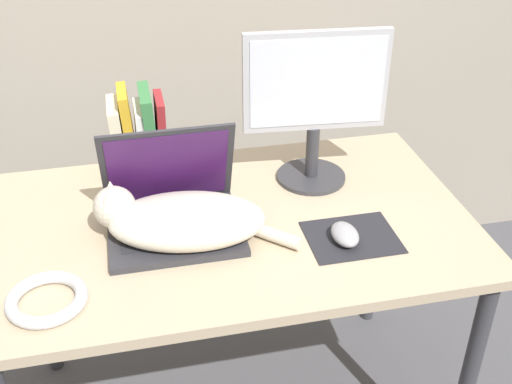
# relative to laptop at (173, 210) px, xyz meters

# --- Properties ---
(desk) EXTENTS (1.22, 0.74, 0.74)m
(desk) POSITION_rel_laptop_xyz_m (0.15, 0.00, -0.13)
(desk) COLOR tan
(desk) RESTS_ON ground_plane
(laptop) EXTENTS (0.33, 0.27, 0.27)m
(laptop) POSITION_rel_laptop_xyz_m (0.00, 0.00, 0.00)
(laptop) COLOR #2D2D33
(laptop) RESTS_ON desk
(cat) EXTENTS (0.48, 0.26, 0.14)m
(cat) POSITION_rel_laptop_xyz_m (0.01, -0.05, 0.01)
(cat) COLOR beige
(cat) RESTS_ON desk
(external_monitor) EXTENTS (0.38, 0.19, 0.43)m
(external_monitor) POSITION_rel_laptop_xyz_m (0.40, 0.16, 0.19)
(external_monitor) COLOR #333338
(external_monitor) RESTS_ON desk
(mousepad) EXTENTS (0.22, 0.18, 0.00)m
(mousepad) POSITION_rel_laptop_xyz_m (0.42, -0.14, -0.05)
(mousepad) COLOR #232328
(mousepad) RESTS_ON desk
(computer_mouse) EXTENTS (0.06, 0.10, 0.04)m
(computer_mouse) POSITION_rel_laptop_xyz_m (0.40, -0.15, -0.03)
(computer_mouse) COLOR #99999E
(computer_mouse) RESTS_ON mousepad
(book_row) EXTENTS (0.15, 0.16, 0.26)m
(book_row) POSITION_rel_laptop_xyz_m (-0.06, 0.29, 0.07)
(book_row) COLOR beige
(book_row) RESTS_ON desk
(cable_coil) EXTENTS (0.17, 0.17, 0.03)m
(cable_coil) POSITION_rel_laptop_xyz_m (-0.30, -0.23, -0.04)
(cable_coil) COLOR silver
(cable_coil) RESTS_ON desk
(webcam) EXTENTS (0.05, 0.05, 0.08)m
(webcam) POSITION_rel_laptop_xyz_m (0.12, 0.29, -0.00)
(webcam) COLOR #232328
(webcam) RESTS_ON desk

